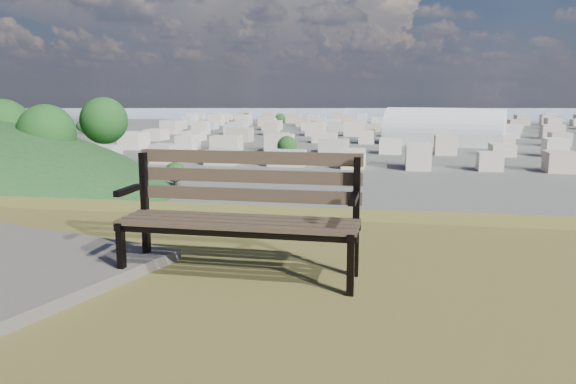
# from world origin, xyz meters

# --- Properties ---
(park_bench) EXTENTS (1.75, 0.59, 0.91)m
(park_bench) POSITION_xyz_m (-0.16, 2.08, 25.51)
(park_bench) COLOR #473729
(park_bench) RESTS_ON hilltop_mesa
(arena) EXTENTS (63.20, 38.01, 24.92)m
(arena) POSITION_xyz_m (27.85, 298.38, 5.87)
(arena) COLOR silver
(arena) RESTS_ON ground
(city_blocks) EXTENTS (395.00, 361.00, 7.00)m
(city_blocks) POSITION_xyz_m (0.00, 394.44, 3.50)
(city_blocks) COLOR beige
(city_blocks) RESTS_ON ground
(city_trees) EXTENTS (406.52, 387.20, 9.98)m
(city_trees) POSITION_xyz_m (-26.39, 319.00, 4.83)
(city_trees) COLOR #312018
(city_trees) RESTS_ON ground
(bay_water) EXTENTS (2400.00, 700.00, 0.12)m
(bay_water) POSITION_xyz_m (0.00, 900.00, 0.00)
(bay_water) COLOR #909DB7
(bay_water) RESTS_ON ground
(far_hills) EXTENTS (2050.00, 340.00, 60.00)m
(far_hills) POSITION_xyz_m (-60.92, 1402.93, 25.47)
(far_hills) COLOR #909BB3
(far_hills) RESTS_ON ground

